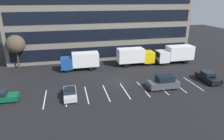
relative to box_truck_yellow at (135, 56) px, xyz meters
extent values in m
plane|color=black|center=(-5.23, -7.20, -1.94)|extent=(120.00, 120.00, 0.00)
cube|color=slate|center=(-5.23, 10.80, 5.26)|extent=(38.90, 13.04, 14.40)
cube|color=black|center=(-5.23, 4.22, 0.04)|extent=(37.35, 0.16, 2.30)
cube|color=black|center=(-5.23, 4.22, 3.64)|extent=(37.35, 0.16, 2.30)
cube|color=black|center=(-5.23, 4.22, 7.24)|extent=(37.35, 0.16, 2.30)
cube|color=silver|center=(-16.43, -10.89, -1.94)|extent=(0.14, 5.40, 0.01)
cube|color=silver|center=(-13.63, -10.89, -1.94)|extent=(0.14, 5.40, 0.01)
cube|color=silver|center=(-10.83, -10.89, -1.94)|extent=(0.14, 5.40, 0.01)
cube|color=silver|center=(-8.03, -10.89, -1.94)|extent=(0.14, 5.40, 0.01)
cube|color=silver|center=(-5.23, -10.89, -1.94)|extent=(0.14, 5.40, 0.01)
cube|color=silver|center=(-2.43, -10.89, -1.94)|extent=(0.14, 5.40, 0.01)
cube|color=silver|center=(0.37, -10.89, -1.94)|extent=(0.14, 5.40, 0.01)
cube|color=silver|center=(3.17, -10.89, -1.94)|extent=(0.14, 5.40, 0.01)
cube|color=silver|center=(5.97, -10.89, -1.94)|extent=(0.14, 5.40, 0.01)
cube|color=yellow|center=(2.71, 0.00, -0.37)|extent=(2.17, 2.37, 2.17)
cube|color=black|center=(3.77, 0.00, 0.07)|extent=(0.06, 1.99, 0.95)
cube|color=white|center=(-0.94, 0.00, 0.18)|extent=(5.13, 2.46, 2.66)
cube|color=black|center=(3.84, 0.00, -1.30)|extent=(0.20, 2.37, 0.39)
cylinder|color=black|center=(2.71, 1.02, -1.45)|extent=(0.99, 0.30, 0.99)
cylinder|color=black|center=(2.71, -1.02, -1.45)|extent=(0.99, 0.30, 0.99)
cylinder|color=black|center=(-1.97, 1.02, -1.45)|extent=(0.99, 0.30, 0.99)
cylinder|color=black|center=(-1.97, -1.02, -1.45)|extent=(0.99, 0.30, 0.99)
cube|color=#194799|center=(-13.29, -0.36, -0.45)|extent=(2.05, 2.23, 2.05)
cube|color=black|center=(-14.29, -0.36, -0.05)|extent=(0.06, 1.88, 0.90)
cube|color=white|center=(-9.85, -0.36, 0.06)|extent=(4.84, 2.33, 2.51)
cube|color=black|center=(-14.36, -0.36, -1.34)|extent=(0.19, 2.23, 0.37)
cylinder|color=black|center=(-13.29, -1.32, -1.48)|extent=(0.93, 0.28, 0.93)
cylinder|color=black|center=(-13.29, 0.60, -1.48)|extent=(0.93, 0.28, 0.93)
cylinder|color=black|center=(-8.88, -1.32, -1.48)|extent=(0.93, 0.28, 0.93)
cylinder|color=black|center=(-8.88, 0.60, -1.48)|extent=(0.93, 0.28, 0.93)
cube|color=white|center=(5.67, -0.56, -0.32)|extent=(2.24, 2.44, 2.24)
cube|color=black|center=(4.58, -0.56, 0.13)|extent=(0.06, 2.05, 0.98)
cube|color=white|center=(9.43, -0.56, 0.24)|extent=(5.29, 2.54, 2.74)
cube|color=black|center=(4.50, -0.56, -1.28)|extent=(0.20, 2.44, 0.41)
cylinder|color=black|center=(5.67, -1.60, -1.43)|extent=(1.02, 0.30, 1.02)
cylinder|color=black|center=(5.67, 0.49, -1.43)|extent=(1.02, 0.30, 1.02)
cylinder|color=black|center=(10.49, -1.60, -1.43)|extent=(1.02, 0.30, 1.02)
cylinder|color=black|center=(10.49, 0.49, -1.43)|extent=(1.02, 0.30, 1.02)
cube|color=#474C51|center=(0.46, -11.45, -1.20)|extent=(4.53, 1.92, 0.94)
cube|color=black|center=(0.68, -11.45, -0.31)|extent=(2.49, 1.69, 0.84)
cylinder|color=black|center=(-0.99, -12.30, -1.61)|extent=(0.67, 0.22, 0.67)
cylinder|color=black|center=(-0.99, -10.61, -1.61)|extent=(0.67, 0.22, 0.67)
cylinder|color=black|center=(1.90, -12.30, -1.61)|extent=(0.67, 0.22, 0.67)
cylinder|color=black|center=(1.90, -10.61, -1.61)|extent=(0.67, 0.22, 0.67)
cube|color=black|center=(8.79, -10.54, -1.34)|extent=(1.85, 4.42, 0.72)
cube|color=black|center=(8.79, -10.32, -0.67)|extent=(1.63, 1.86, 0.62)
cylinder|color=black|center=(9.60, -11.95, -1.63)|extent=(0.23, 0.62, 0.62)
cylinder|color=black|center=(7.99, -11.95, -1.63)|extent=(0.23, 0.62, 0.62)
cylinder|color=black|center=(9.60, -9.12, -1.63)|extent=(0.23, 0.62, 0.62)
cylinder|color=black|center=(7.99, -9.12, -1.63)|extent=(0.23, 0.62, 0.62)
cube|color=silver|center=(-13.07, -11.22, -1.40)|extent=(1.67, 3.98, 0.65)
cube|color=black|center=(-13.07, -11.42, -0.80)|extent=(1.47, 1.67, 0.56)
cylinder|color=black|center=(-13.79, -9.95, -1.66)|extent=(0.20, 0.56, 0.56)
cylinder|color=black|center=(-12.35, -9.95, -1.66)|extent=(0.20, 0.56, 0.56)
cylinder|color=black|center=(-13.79, -12.49, -1.66)|extent=(0.20, 0.56, 0.56)
cylinder|color=black|center=(-12.35, -12.49, -1.66)|extent=(0.20, 0.56, 0.56)
cube|color=#0C5933|center=(-21.79, -10.40, -1.39)|extent=(4.04, 1.69, 0.66)
cylinder|color=black|center=(-20.50, -9.67, -1.66)|extent=(0.56, 0.21, 0.56)
cylinder|color=black|center=(-20.50, -11.13, -1.66)|extent=(0.56, 0.21, 0.56)
cylinder|color=#473323|center=(-22.23, 3.25, -0.27)|extent=(0.28, 0.28, 3.34)
sphere|color=#4C4233|center=(-22.23, 3.25, 2.74)|extent=(3.40, 3.40, 3.40)
camera|label=1|loc=(-13.00, -36.13, 10.85)|focal=32.06mm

